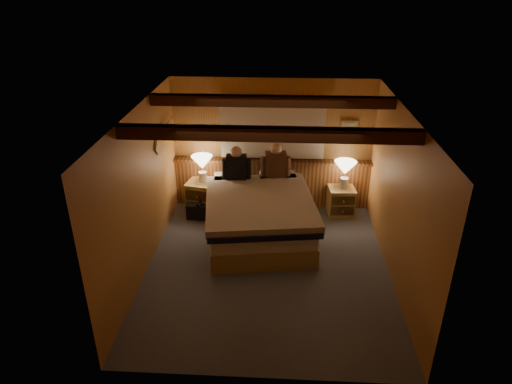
# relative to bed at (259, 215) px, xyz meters

# --- Properties ---
(floor) EXTENTS (4.20, 4.20, 0.00)m
(floor) POSITION_rel_bed_xyz_m (0.18, -0.89, -0.39)
(floor) COLOR #565A66
(floor) RESTS_ON ground
(ceiling) EXTENTS (4.20, 4.20, 0.00)m
(ceiling) POSITION_rel_bed_xyz_m (0.18, -0.89, 2.01)
(ceiling) COLOR #D0874E
(ceiling) RESTS_ON wall_back
(wall_back) EXTENTS (3.60, 0.00, 3.60)m
(wall_back) POSITION_rel_bed_xyz_m (0.18, 1.21, 0.81)
(wall_back) COLOR #CB9049
(wall_back) RESTS_ON floor
(wall_left) EXTENTS (0.00, 4.20, 4.20)m
(wall_left) POSITION_rel_bed_xyz_m (-1.62, -0.89, 0.81)
(wall_left) COLOR #CB9049
(wall_left) RESTS_ON floor
(wall_right) EXTENTS (0.00, 4.20, 4.20)m
(wall_right) POSITION_rel_bed_xyz_m (1.98, -0.89, 0.81)
(wall_right) COLOR #CB9049
(wall_right) RESTS_ON floor
(wall_front) EXTENTS (3.60, 0.00, 3.60)m
(wall_front) POSITION_rel_bed_xyz_m (0.18, -2.99, 0.81)
(wall_front) COLOR #CB9049
(wall_front) RESTS_ON floor
(wainscot) EXTENTS (3.60, 0.23, 0.94)m
(wainscot) POSITION_rel_bed_xyz_m (0.18, 1.15, 0.10)
(wainscot) COLOR brown
(wainscot) RESTS_ON wall_back
(curtain_window) EXTENTS (2.18, 0.09, 1.11)m
(curtain_window) POSITION_rel_bed_xyz_m (0.18, 1.14, 1.13)
(curtain_window) COLOR #442111
(curtain_window) RESTS_ON wall_back
(ceiling_beams) EXTENTS (3.60, 1.65, 0.16)m
(ceiling_beams) POSITION_rel_bed_xyz_m (0.18, -0.74, 1.92)
(ceiling_beams) COLOR #442111
(ceiling_beams) RESTS_ON ceiling
(coat_rail) EXTENTS (0.05, 0.55, 0.24)m
(coat_rail) POSITION_rel_bed_xyz_m (-1.54, 0.69, 1.28)
(coat_rail) COLOR white
(coat_rail) RESTS_ON wall_left
(framed_print) EXTENTS (0.30, 0.04, 0.25)m
(framed_print) POSITION_rel_bed_xyz_m (1.53, 1.19, 1.16)
(framed_print) COLOR tan
(framed_print) RESTS_ON wall_back
(bed) EXTENTS (1.96, 2.40, 0.75)m
(bed) POSITION_rel_bed_xyz_m (0.00, 0.00, 0.00)
(bed) COLOR tan
(bed) RESTS_ON floor
(nightstand_left) EXTENTS (0.61, 0.57, 0.58)m
(nightstand_left) POSITION_rel_bed_xyz_m (-1.09, 0.85, -0.10)
(nightstand_left) COLOR tan
(nightstand_left) RESTS_ON floor
(nightstand_right) EXTENTS (0.49, 0.45, 0.51)m
(nightstand_right) POSITION_rel_bed_xyz_m (1.45, 0.88, -0.13)
(nightstand_right) COLOR tan
(nightstand_right) RESTS_ON floor
(lamp_left) EXTENTS (0.38, 0.38, 0.50)m
(lamp_left) POSITION_rel_bed_xyz_m (-1.07, 0.87, 0.54)
(lamp_left) COLOR silver
(lamp_left) RESTS_ON nightstand_left
(lamp_right) EXTENTS (0.39, 0.39, 0.51)m
(lamp_right) POSITION_rel_bed_xyz_m (1.48, 0.90, 0.48)
(lamp_right) COLOR silver
(lamp_right) RESTS_ON nightstand_right
(person_left) EXTENTS (0.51, 0.21, 0.62)m
(person_left) POSITION_rel_bed_xyz_m (-0.43, 0.68, 0.60)
(person_left) COLOR black
(person_left) RESTS_ON bed
(person_right) EXTENTS (0.53, 0.24, 0.64)m
(person_right) POSITION_rel_bed_xyz_m (0.25, 0.83, 0.61)
(person_right) COLOR #4A2E1D
(person_right) RESTS_ON bed
(duffel_bag) EXTENTS (0.48, 0.32, 0.33)m
(duffel_bag) POSITION_rel_bed_xyz_m (-1.09, 0.58, -0.24)
(duffel_bag) COLOR black
(duffel_bag) RESTS_ON floor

